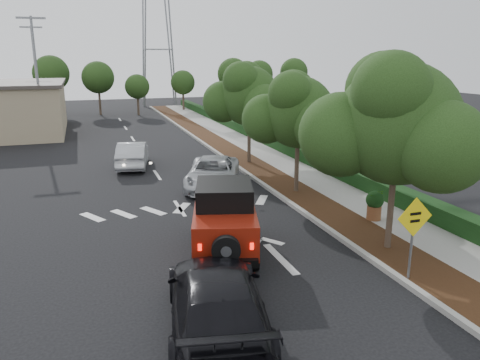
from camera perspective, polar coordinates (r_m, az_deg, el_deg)
name	(u,v)px	position (r m, az deg, el deg)	size (l,w,h in m)	color
ground	(219,268)	(14.37, -2.53, -10.62)	(120.00, 120.00, 0.00)	black
curb	(238,167)	(26.51, -0.21, 1.55)	(0.20, 70.00, 0.15)	#9E9B93
planting_strip	(255,166)	(26.84, 1.82, 1.67)	(1.80, 70.00, 0.12)	black
sidewalk	(285,164)	(27.54, 5.53, 1.95)	(2.00, 70.00, 0.12)	gray
hedge	(307,157)	(28.06, 8.16, 2.82)	(0.80, 70.00, 0.80)	black
transmission_tower	(160,106)	(61.54, -9.72, 8.88)	(7.00, 4.00, 28.00)	slate
street_tree_near	(387,250)	(16.29, 17.48, -8.15)	(3.80, 3.80, 5.92)	#1C3210
street_tree_mid	(296,193)	(21.95, 6.83, -1.59)	(3.20, 3.20, 5.32)	#1C3210
street_tree_far	(249,164)	(27.77, 1.10, 2.00)	(3.40, 3.40, 5.62)	#1C3210
light_pole_a	(44,139)	(39.08, -22.78, 4.60)	(2.00, 0.22, 9.00)	slate
light_pole_b	(41,120)	(51.01, -23.09, 6.72)	(2.00, 0.22, 9.00)	slate
red_jeep	(224,217)	(15.22, -1.91, -4.50)	(2.92, 4.55, 2.23)	black
silver_suv_ahead	(213,173)	(22.62, -3.31, 0.86)	(2.37, 5.15, 1.43)	#AEB1B6
black_suv_oncoming	(217,301)	(10.99, -2.88, -14.55)	(2.19, 5.39, 1.56)	black
silver_sedan_oncoming	(133,154)	(27.50, -12.95, 3.06)	(1.55, 4.46, 1.47)	#B2B4BA
parked_suv	(22,132)	(38.75, -25.04, 5.38)	(1.71, 4.26, 1.45)	#B1B3B9
speed_hump_sign	(414,227)	(13.70, 20.40, -5.42)	(1.12, 0.09, 2.38)	slate
terracotta_planter	(375,202)	(18.51, 16.10, -2.64)	(0.68, 0.68, 1.18)	brown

